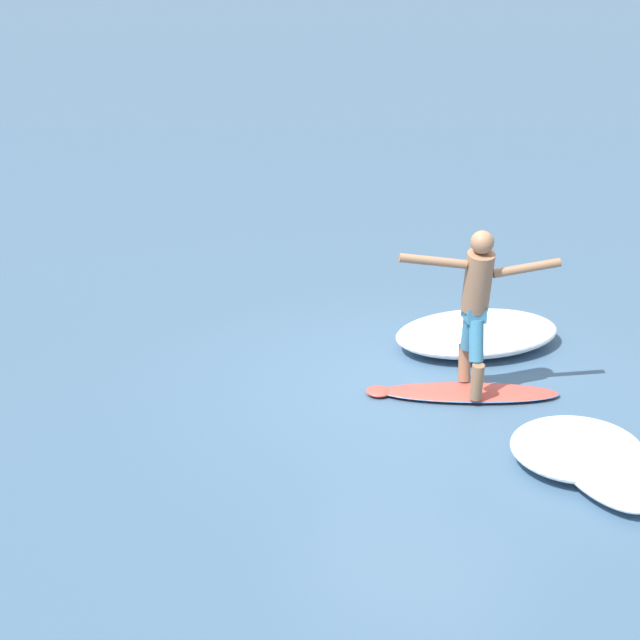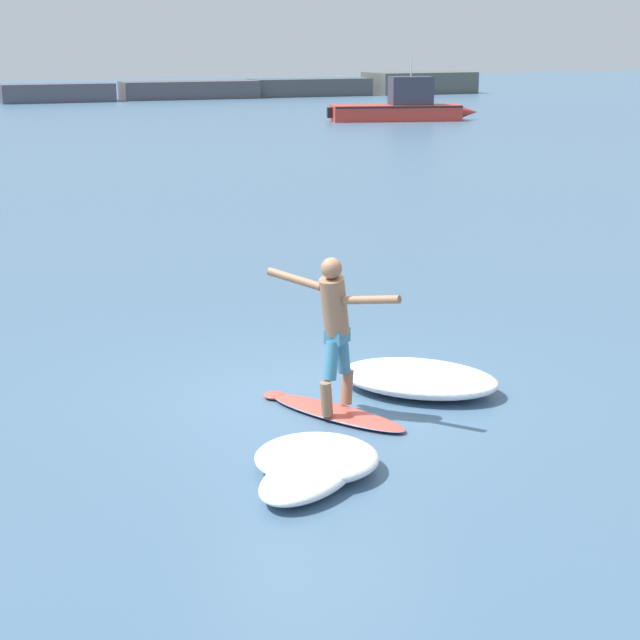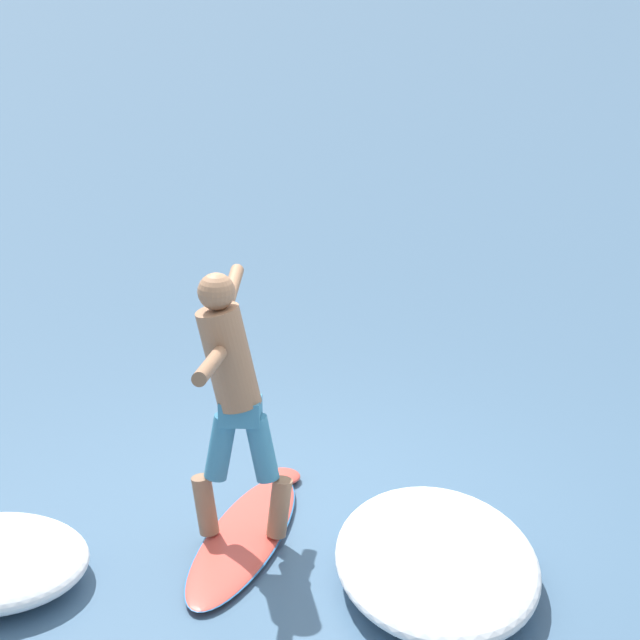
% 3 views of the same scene
% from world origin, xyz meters
% --- Properties ---
extents(ground_plane, '(200.00, 200.00, 0.00)m').
position_xyz_m(ground_plane, '(0.00, 0.00, 0.00)').
color(ground_plane, '#436381').
extents(surfboard, '(1.27, 1.99, 0.21)m').
position_xyz_m(surfboard, '(0.03, -0.57, 0.04)').
color(surfboard, '#DF4D40').
rests_on(surfboard, ground).
extents(surfer, '(1.04, 1.40, 1.79)m').
position_xyz_m(surfer, '(-0.00, -0.63, 1.13)').
color(surfer, '#926649').
rests_on(surfer, surfboard).
extents(small_boat_offshore, '(7.74, 3.71, 3.12)m').
position_xyz_m(small_boat_offshore, '(21.76, 38.23, 0.72)').
color(small_boat_offshore, red).
rests_on(small_boat_offshore, ground).
extents(wave_foam_at_tail, '(2.26, 2.28, 0.34)m').
position_xyz_m(wave_foam_at_tail, '(1.32, -0.21, 0.17)').
color(wave_foam_at_tail, white).
rests_on(wave_foam_at_tail, ground).
extents(wave_foam_at_nose, '(1.74, 1.74, 0.29)m').
position_xyz_m(wave_foam_at_nose, '(-0.81, -1.98, 0.14)').
color(wave_foam_at_nose, white).
rests_on(wave_foam_at_nose, ground).
extents(wave_foam_beside, '(1.66, 1.57, 0.24)m').
position_xyz_m(wave_foam_beside, '(-1.01, -2.27, 0.12)').
color(wave_foam_beside, white).
rests_on(wave_foam_beside, ground).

